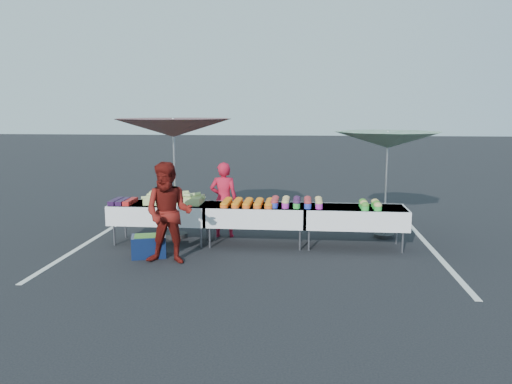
# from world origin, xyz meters

# --- Properties ---
(ground) EXTENTS (80.00, 80.00, 0.00)m
(ground) POSITION_xyz_m (0.00, 0.00, 0.00)
(ground) COLOR black
(stripe_left) EXTENTS (0.10, 5.00, 0.00)m
(stripe_left) POSITION_xyz_m (-3.20, 0.00, 0.00)
(stripe_left) COLOR silver
(stripe_left) RESTS_ON ground
(stripe_right) EXTENTS (0.10, 5.00, 0.00)m
(stripe_right) POSITION_xyz_m (3.20, 0.00, 0.00)
(stripe_right) COLOR silver
(stripe_right) RESTS_ON ground
(table_left) EXTENTS (1.86, 0.81, 0.75)m
(table_left) POSITION_xyz_m (-1.80, 0.00, 0.58)
(table_left) COLOR white
(table_left) RESTS_ON ground
(table_center) EXTENTS (1.86, 0.81, 0.75)m
(table_center) POSITION_xyz_m (0.00, 0.00, 0.58)
(table_center) COLOR white
(table_center) RESTS_ON ground
(table_right) EXTENTS (1.86, 0.81, 0.75)m
(table_right) POSITION_xyz_m (1.80, 0.00, 0.58)
(table_right) COLOR white
(table_right) RESTS_ON ground
(berry_punnets) EXTENTS (0.40, 0.54, 0.08)m
(berry_punnets) POSITION_xyz_m (-2.51, -0.06, 0.79)
(berry_punnets) COLOR #230B2D
(berry_punnets) RESTS_ON table_left
(corn_pile) EXTENTS (1.16, 0.57, 0.26)m
(corn_pile) POSITION_xyz_m (-1.55, 0.05, 0.84)
(corn_pile) COLOR #97BA5F
(corn_pile) RESTS_ON table_left
(plastic_bags) EXTENTS (0.30, 0.25, 0.05)m
(plastic_bags) POSITION_xyz_m (-1.50, -0.30, 0.78)
(plastic_bags) COLOR white
(plastic_bags) RESTS_ON table_left
(carrot_bowls) EXTENTS (0.95, 0.69, 0.11)m
(carrot_bowls) POSITION_xyz_m (-0.15, -0.01, 0.80)
(carrot_bowls) COLOR #E35919
(carrot_bowls) RESTS_ON table_center
(potato_cups) EXTENTS (0.94, 0.58, 0.16)m
(potato_cups) POSITION_xyz_m (0.75, 0.00, 0.83)
(potato_cups) COLOR #263AB4
(potato_cups) RESTS_ON table_right
(bean_baskets) EXTENTS (0.36, 0.50, 0.15)m
(bean_baskets) POSITION_xyz_m (2.06, -0.10, 0.82)
(bean_baskets) COLOR green
(bean_baskets) RESTS_ON table_right
(vendor) EXTENTS (0.56, 0.38, 1.49)m
(vendor) POSITION_xyz_m (-0.69, 0.55, 0.74)
(vendor) COLOR red
(vendor) RESTS_ON ground
(customer) EXTENTS (0.83, 0.65, 1.67)m
(customer) POSITION_xyz_m (-1.31, -1.24, 0.83)
(customer) COLOR #61130E
(customer) RESTS_ON ground
(umbrella_left) EXTENTS (2.55, 2.55, 2.35)m
(umbrella_left) POSITION_xyz_m (-1.63, 0.40, 2.13)
(umbrella_left) COLOR black
(umbrella_left) RESTS_ON ground
(umbrella_right) EXTENTS (2.18, 2.18, 2.10)m
(umbrella_right) POSITION_xyz_m (2.47, 0.80, 1.91)
(umbrella_right) COLOR black
(umbrella_right) RESTS_ON ground
(storage_bin) EXTENTS (0.67, 0.56, 0.38)m
(storage_bin) POSITION_xyz_m (-1.76, -0.93, 0.19)
(storage_bin) COLOR #0B1738
(storage_bin) RESTS_ON ground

